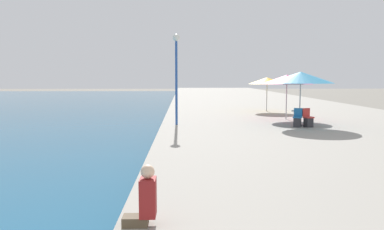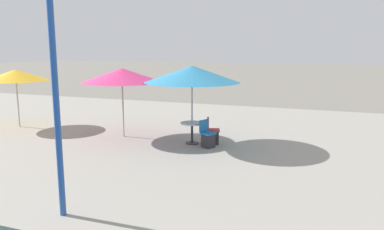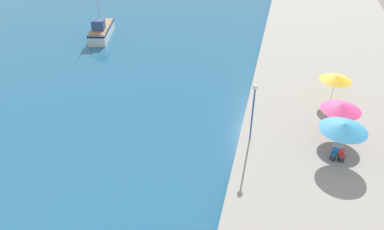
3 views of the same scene
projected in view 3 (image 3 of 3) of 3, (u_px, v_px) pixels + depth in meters
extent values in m
cube|color=#235B7F|center=(54.00, 25.00, 50.71)|extent=(56.00, 90.00, 0.04)
cube|color=gray|center=(332.00, 48.00, 43.28)|extent=(16.00, 90.00, 0.76)
cube|color=silver|center=(102.00, 32.00, 46.77)|extent=(3.47, 6.64, 1.33)
cube|color=navy|center=(101.00, 28.00, 46.47)|extent=(3.52, 6.71, 0.25)
cube|color=#99754C|center=(101.00, 26.00, 46.38)|extent=(3.19, 6.11, 0.10)
cube|color=#334C7F|center=(98.00, 25.00, 45.10)|extent=(1.71, 1.69, 1.20)
cylinder|color=#B7B2A8|center=(99.00, 13.00, 45.48)|extent=(0.12, 0.12, 3.19)
cylinder|color=#B7B7B7|center=(340.00, 141.00, 25.97)|extent=(0.06, 0.06, 2.27)
cone|color=teal|center=(344.00, 126.00, 25.28)|extent=(3.24, 3.24, 0.57)
cylinder|color=#B7B7B7|center=(338.00, 120.00, 28.22)|extent=(0.06, 0.06, 2.18)
cone|color=#E5387A|center=(341.00, 107.00, 27.56)|extent=(2.95, 2.95, 0.52)
cylinder|color=#B7B7B7|center=(333.00, 89.00, 32.32)|extent=(0.06, 0.06, 2.08)
cone|color=yellow|center=(336.00, 78.00, 31.71)|extent=(2.63, 2.63, 0.46)
cylinder|color=#333338|center=(336.00, 154.00, 26.58)|extent=(0.44, 0.44, 0.04)
cylinder|color=#333338|center=(337.00, 150.00, 26.40)|extent=(0.08, 0.08, 0.70)
cylinder|color=beige|center=(338.00, 146.00, 26.20)|extent=(0.80, 0.80, 0.04)
cube|color=#2D2D33|center=(333.00, 157.00, 25.97)|extent=(0.45, 0.45, 0.45)
cube|color=#1E66A3|center=(334.00, 154.00, 25.83)|extent=(0.53, 0.53, 0.06)
cube|color=#1E66A3|center=(335.00, 150.00, 25.84)|extent=(0.39, 0.21, 0.40)
cube|color=#2D2D33|center=(341.00, 158.00, 25.84)|extent=(0.43, 0.43, 0.45)
cube|color=red|center=(342.00, 156.00, 25.70)|extent=(0.51, 0.51, 0.06)
cube|color=red|center=(341.00, 151.00, 25.74)|extent=(0.40, 0.18, 0.40)
cylinder|color=#28519E|center=(252.00, 115.00, 27.01)|extent=(0.12, 0.12, 4.20)
sphere|color=white|center=(255.00, 87.00, 25.75)|extent=(0.36, 0.36, 0.36)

